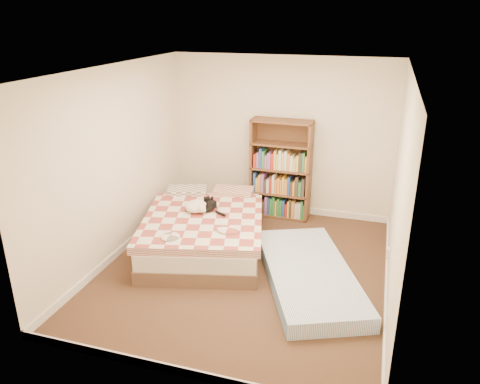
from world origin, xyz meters
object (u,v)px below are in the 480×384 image
(floor_mattress, at_px, (309,274))
(bookshelf, at_px, (281,182))
(white_dog, at_px, (196,206))
(black_cat, at_px, (211,205))
(bed, at_px, (205,229))

(floor_mattress, bearing_deg, bookshelf, 89.43)
(bookshelf, height_order, white_dog, bookshelf)
(floor_mattress, bearing_deg, black_cat, 133.41)
(bed, relative_size, bookshelf, 1.56)
(black_cat, bearing_deg, bed, -137.43)
(bookshelf, height_order, floor_mattress, bookshelf)
(bookshelf, relative_size, white_dog, 4.17)
(bed, bearing_deg, black_cat, 61.51)
(bed, xyz_separation_m, bookshelf, (0.76, 1.37, 0.31))
(bookshelf, bearing_deg, floor_mattress, -66.14)
(bookshelf, bearing_deg, white_dog, -121.07)
(bed, height_order, bookshelf, bookshelf)
(bed, bearing_deg, white_dog, 173.44)
(floor_mattress, height_order, white_dog, white_dog)
(bed, height_order, white_dog, white_dog)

